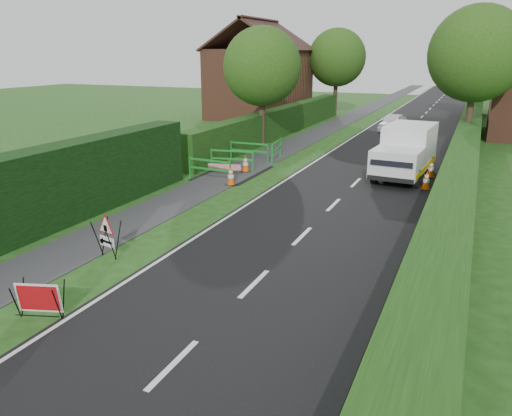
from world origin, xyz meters
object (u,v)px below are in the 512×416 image
(hatchback_car, at_px, (393,122))
(triangle_sign, at_px, (106,233))
(red_rect_sign, at_px, (39,299))
(works_van, at_px, (406,150))

(hatchback_car, bearing_deg, triangle_sign, -91.94)
(hatchback_car, bearing_deg, red_rect_sign, -89.50)
(triangle_sign, height_order, works_van, works_van)
(red_rect_sign, bearing_deg, hatchback_car, 66.86)
(red_rect_sign, distance_m, hatchback_car, 29.34)
(red_rect_sign, bearing_deg, triangle_sign, 87.11)
(red_rect_sign, distance_m, triangle_sign, 3.25)
(red_rect_sign, xyz_separation_m, works_van, (5.05, 15.67, 0.73))
(red_rect_sign, xyz_separation_m, triangle_sign, (-0.87, 3.12, 0.26))
(triangle_sign, distance_m, works_van, 13.89)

